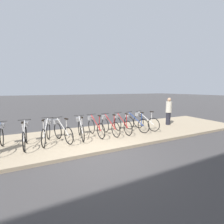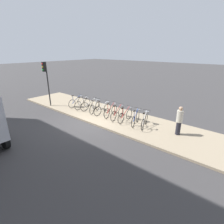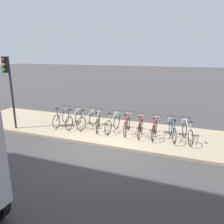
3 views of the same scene
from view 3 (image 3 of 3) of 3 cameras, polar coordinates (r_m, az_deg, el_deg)
ground_plane at (r=9.35m, az=-1.55°, el=-9.30°), size 120.00×120.00×0.00m
sidewalk at (r=10.91m, az=2.10°, el=-5.31°), size 17.55×3.64×0.12m
parked_bicycle_0 at (r=12.02m, az=-12.92°, el=-1.20°), size 0.46×1.67×1.02m
parked_bicycle_1 at (r=11.61m, az=-9.70°, el=-1.60°), size 0.46×1.67×1.02m
parked_bicycle_2 at (r=11.36m, az=-6.13°, el=-1.85°), size 0.52×1.64×1.02m
parked_bicycle_3 at (r=11.03m, az=-3.65°, el=-2.32°), size 0.67×1.59×1.02m
parked_bicycle_4 at (r=10.78m, az=0.36°, el=-2.69°), size 0.46×1.67×1.02m
parked_bicycle_5 at (r=10.63m, az=3.97°, el=-2.99°), size 0.46×1.66×1.02m
parked_bicycle_6 at (r=10.38m, az=7.45°, el=-3.53°), size 0.46×1.66×1.02m
parked_bicycle_7 at (r=10.26m, az=11.12°, el=-3.93°), size 0.46×1.67×1.02m
parked_bicycle_8 at (r=10.18m, az=15.42°, el=-4.36°), size 0.61×1.61×1.02m
parked_bicycle_9 at (r=10.16m, az=19.00°, el=-4.68°), size 0.63×1.60×1.02m
traffic_light at (r=11.76m, az=-25.46°, el=8.01°), size 0.24×0.40×3.60m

